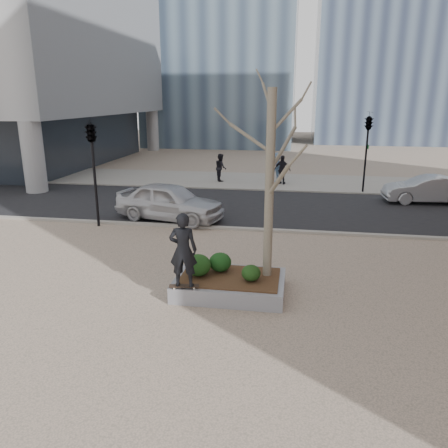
% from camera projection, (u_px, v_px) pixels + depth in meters
% --- Properties ---
extents(ground, '(120.00, 120.00, 0.00)m').
position_uv_depth(ground, '(195.00, 290.00, 12.35)').
color(ground, tan).
rests_on(ground, ground).
extents(street, '(60.00, 8.00, 0.02)m').
position_uv_depth(street, '(241.00, 206.00, 21.82)').
color(street, black).
rests_on(street, ground).
extents(far_sidewalk, '(60.00, 6.00, 0.02)m').
position_uv_depth(far_sidewalk, '(254.00, 181.00, 28.45)').
color(far_sidewalk, gray).
rests_on(far_sidewalk, ground).
extents(planter, '(3.00, 2.00, 0.45)m').
position_uv_depth(planter, '(230.00, 285.00, 12.13)').
color(planter, gray).
rests_on(planter, ground).
extents(planter_mulch, '(2.70, 1.70, 0.04)m').
position_uv_depth(planter_mulch, '(230.00, 277.00, 12.06)').
color(planter_mulch, '#382314').
rests_on(planter_mulch, planter).
extents(sycamore_tree, '(2.80, 2.80, 6.60)m').
position_uv_depth(sycamore_tree, '(270.00, 156.00, 11.26)').
color(sycamore_tree, gray).
rests_on(sycamore_tree, planter_mulch).
extents(shrub_left, '(0.71, 0.71, 0.60)m').
position_uv_depth(shrub_left, '(198.00, 265.00, 12.04)').
color(shrub_left, '#1B3B12').
rests_on(shrub_left, planter_mulch).
extents(shrub_middle, '(0.64, 0.64, 0.54)m').
position_uv_depth(shrub_middle, '(220.00, 262.00, 12.35)').
color(shrub_middle, '#143912').
rests_on(shrub_middle, planter_mulch).
extents(shrub_right, '(0.52, 0.52, 0.44)m').
position_uv_depth(shrub_right, '(251.00, 273.00, 11.72)').
color(shrub_right, '#113410').
rests_on(shrub_right, planter_mulch).
extents(skateboard, '(0.80, 0.35, 0.08)m').
position_uv_depth(skateboard, '(184.00, 287.00, 11.39)').
color(skateboard, black).
rests_on(skateboard, planter).
extents(skateboarder, '(0.75, 0.52, 1.97)m').
position_uv_depth(skateboarder, '(183.00, 250.00, 11.11)').
color(skateboarder, black).
rests_on(skateboarder, skateboard).
extents(police_car, '(5.15, 3.02, 1.65)m').
position_uv_depth(police_car, '(170.00, 201.00, 19.18)').
color(police_car, '#BDBDC1').
rests_on(police_car, street).
extents(car_silver, '(4.32, 1.78, 1.39)m').
position_uv_depth(car_silver, '(427.00, 189.00, 22.32)').
color(car_silver, '#999BA0').
rests_on(car_silver, street).
extents(pedestrian_a, '(0.93, 1.04, 1.77)m').
position_uv_depth(pedestrian_a, '(221.00, 167.00, 28.07)').
color(pedestrian_a, black).
rests_on(pedestrian_a, far_sidewalk).
extents(pedestrian_b, '(0.92, 1.32, 1.85)m').
position_uv_depth(pedestrian_b, '(277.00, 167.00, 27.87)').
color(pedestrian_b, '#46607E').
rests_on(pedestrian_b, far_sidewalk).
extents(pedestrian_c, '(1.13, 0.72, 1.78)m').
position_uv_depth(pedestrian_c, '(282.00, 170.00, 27.11)').
color(pedestrian_c, black).
rests_on(pedestrian_c, far_sidewalk).
extents(traffic_light_near, '(0.60, 2.48, 4.50)m').
position_uv_depth(traffic_light_near, '(94.00, 173.00, 17.90)').
color(traffic_light_near, black).
rests_on(traffic_light_near, ground).
extents(traffic_light_far, '(0.60, 2.48, 4.50)m').
position_uv_depth(traffic_light_far, '(366.00, 153.00, 24.52)').
color(traffic_light_far, black).
rests_on(traffic_light_far, ground).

